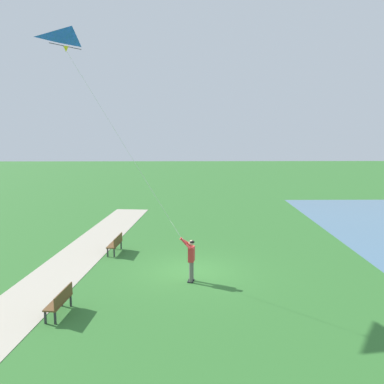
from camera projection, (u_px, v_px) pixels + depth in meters
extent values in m
plane|color=#33702D|center=(192.00, 272.00, 18.16)|extent=(120.00, 120.00, 0.00)
cube|color=#B7AD99|center=(39.00, 290.00, 16.09)|extent=(5.58, 32.08, 0.02)
cube|color=#232328|center=(190.00, 282.00, 16.86)|extent=(0.26, 0.15, 0.06)
cylinder|color=slate|center=(191.00, 272.00, 16.80)|extent=(0.14, 0.14, 0.82)
cube|color=#232328|center=(191.00, 280.00, 17.10)|extent=(0.26, 0.15, 0.06)
cylinder|color=slate|center=(192.00, 270.00, 17.03)|extent=(0.14, 0.14, 0.82)
cube|color=red|center=(191.00, 254.00, 16.81)|extent=(0.29, 0.43, 0.60)
sphere|color=beige|center=(191.00, 243.00, 16.74)|extent=(0.22, 0.22, 0.22)
ellipsoid|color=black|center=(192.00, 242.00, 16.73)|extent=(0.26, 0.26, 0.13)
cylinder|color=red|center=(186.00, 243.00, 16.69)|extent=(0.49, 0.42, 0.43)
cylinder|color=red|center=(186.00, 242.00, 16.86)|extent=(0.56, 0.26, 0.43)
sphere|color=beige|center=(182.00, 240.00, 16.78)|extent=(0.10, 0.10, 0.10)
pyramid|color=blue|center=(72.00, 38.00, 16.15)|extent=(1.59, 1.86, 0.58)
cone|color=yellow|center=(66.00, 49.00, 16.41)|extent=(0.28, 0.28, 0.22)
cylinder|color=black|center=(66.00, 46.00, 16.39)|extent=(0.89, 1.37, 0.02)
cylinder|color=silver|center=(125.00, 146.00, 16.60)|extent=(4.55, 0.86, 7.44)
cube|color=brown|center=(114.00, 244.00, 20.81)|extent=(0.59, 1.54, 0.05)
cube|color=brown|center=(118.00, 240.00, 20.76)|extent=(0.19, 1.50, 0.40)
cube|color=#2D2D33|center=(108.00, 252.00, 20.20)|extent=(0.07, 0.07, 0.45)
cube|color=#2D2D33|center=(114.00, 252.00, 20.18)|extent=(0.07, 0.07, 0.45)
cube|color=#2D2D33|center=(115.00, 245.00, 21.52)|extent=(0.07, 0.07, 0.45)
cube|color=#2D2D33|center=(121.00, 245.00, 21.49)|extent=(0.07, 0.07, 0.45)
cube|color=brown|center=(58.00, 302.00, 13.92)|extent=(0.59, 1.54, 0.05)
cube|color=brown|center=(64.00, 296.00, 13.87)|extent=(0.19, 1.50, 0.40)
cube|color=#2D2D33|center=(45.00, 317.00, 13.31)|extent=(0.07, 0.07, 0.45)
cube|color=#2D2D33|center=(55.00, 317.00, 13.28)|extent=(0.07, 0.07, 0.45)
cube|color=#2D2D33|center=(62.00, 300.00, 14.63)|extent=(0.07, 0.07, 0.45)
cube|color=#2D2D33|center=(71.00, 300.00, 14.60)|extent=(0.07, 0.07, 0.45)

